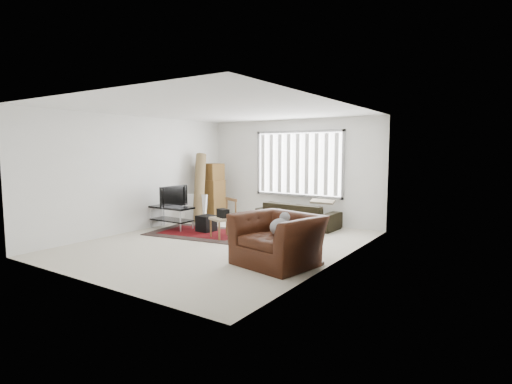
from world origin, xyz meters
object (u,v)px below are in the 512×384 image
tv_stand (172,213)px  armchair (278,236)px  side_chair (224,216)px  moving_boxes (212,193)px  sofa (298,211)px

tv_stand → armchair: size_ratio=0.73×
tv_stand → side_chair: size_ratio=1.26×
moving_boxes → side_chair: 2.63m
armchair → sofa: bearing=123.4°
tv_stand → moving_boxes: 1.74m
moving_boxes → armchair: moving_boxes is taller
moving_boxes → side_chair: bearing=-44.7°
sofa → moving_boxes: bearing=7.5°
sofa → side_chair: (-0.70, -2.08, 0.08)m
moving_boxes → side_chair: (1.86, -1.84, -0.23)m
tv_stand → armchair: (3.68, -1.20, 0.09)m
armchair → side_chair: bearing=163.0°
moving_boxes → armchair: size_ratio=1.02×
side_chair → armchair: bearing=-4.9°
moving_boxes → sofa: bearing=5.2°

